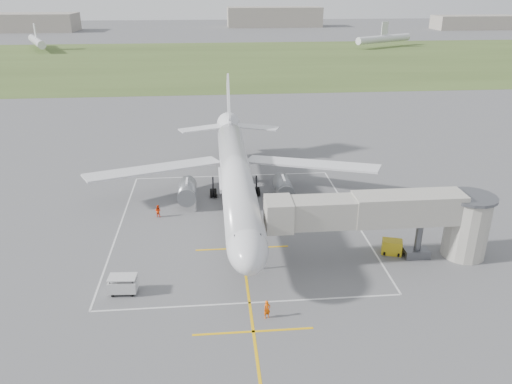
{
  "coord_description": "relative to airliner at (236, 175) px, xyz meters",
  "views": [
    {
      "loc": [
        -2.84,
        -57.19,
        26.48
      ],
      "look_at": [
        2.06,
        -4.0,
        4.0
      ],
      "focal_mm": 35.0,
      "sensor_mm": 36.0,
      "label": 1
    }
  ],
  "objects": [
    {
      "name": "jet_bridge",
      "position": [
        15.72,
        -14.25,
        0.35
      ],
      "size": [
        23.4,
        5.0,
        7.2
      ],
      "color": "gray",
      "rests_on": "ground"
    },
    {
      "name": "ramp_worker_wing",
      "position": [
        -9.7,
        -1.93,
        -3.62
      ],
      "size": [
        0.93,
        0.85,
        1.55
      ],
      "primitive_type": "imported",
      "rotation": [
        0.0,
        0.0,
        2.72
      ],
      "color": "#EE3507",
      "rests_on": "ground"
    },
    {
      "name": "grass_strip",
      "position": [
        0.0,
        129.25,
        -4.38
      ],
      "size": [
        700.0,
        120.0,
        0.02
      ],
      "primitive_type": "cube",
      "color": "#405324",
      "rests_on": "ground"
    },
    {
      "name": "gpu_unit",
      "position": [
        15.67,
        -13.29,
        -3.63
      ],
      "size": [
        2.37,
        1.96,
        1.54
      ],
      "rotation": [
        0.0,
        0.0,
        -0.32
      ],
      "color": "#B89D17",
      "rests_on": "ground"
    },
    {
      "name": "apron_markings",
      "position": [
        0.0,
        -6.57,
        -4.38
      ],
      "size": [
        28.2,
        60.0,
        0.01
      ],
      "color": "#F2B30E",
      "rests_on": "ground"
    },
    {
      "name": "distant_hangars",
      "position": [
        -16.15,
        264.44,
        0.78
      ],
      "size": [
        345.0,
        49.0,
        12.0
      ],
      "color": "gray",
      "rests_on": "ground"
    },
    {
      "name": "distant_aircraft",
      "position": [
        -0.39,
        166.72,
        -0.8
      ],
      "size": [
        172.19,
        30.57,
        8.85
      ],
      "color": "silver",
      "rests_on": "ground"
    },
    {
      "name": "ramp_worker_nose",
      "position": [
        1.33,
        -23.02,
        -3.55
      ],
      "size": [
        0.72,
        0.6,
        1.69
      ],
      "primitive_type": "imported",
      "rotation": [
        0.0,
        0.0,
        0.36
      ],
      "color": "#EF5707",
      "rests_on": "ground"
    },
    {
      "name": "ground",
      "position": [
        0.0,
        -0.75,
        -4.39
      ],
      "size": [
        700.0,
        700.0,
        0.0
      ],
      "primitive_type": "plane",
      "color": "#555558",
      "rests_on": "ground"
    },
    {
      "name": "baggage_cart",
      "position": [
        -11.43,
        -18.14,
        -3.49
      ],
      "size": [
        2.61,
        1.66,
        1.76
      ],
      "rotation": [
        0.0,
        0.0,
        -0.06
      ],
      "color": "silver",
      "rests_on": "ground"
    },
    {
      "name": "airliner",
      "position": [
        0.0,
        0.0,
        0.0
      ],
      "size": [
        38.93,
        46.75,
        13.52
      ],
      "color": "silver",
      "rests_on": "ground"
    }
  ]
}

